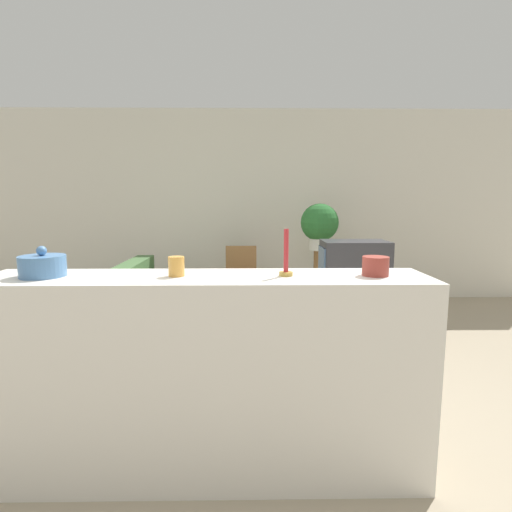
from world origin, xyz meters
name	(u,v)px	position (x,y,z in m)	size (l,w,h in m)	color
ground_plane	(216,429)	(0.00, 0.00, 0.00)	(14.00, 14.00, 0.00)	tan
wall_back	(235,206)	(0.00, 3.43, 1.35)	(9.00, 0.06, 2.70)	silver
couch	(152,315)	(-0.77, 1.57, 0.28)	(0.86, 1.91, 0.77)	#476B3D
tv_stand	(353,317)	(1.30, 1.70, 0.21)	(0.75, 0.58, 0.43)	olive
television	(354,269)	(1.29, 1.70, 0.73)	(0.68, 0.42, 0.60)	#333338
wooden_chair	(241,276)	(0.10, 2.62, 0.48)	(0.44, 0.44, 0.85)	olive
plant_stand	(318,281)	(1.11, 2.71, 0.40)	(0.13, 0.13, 0.80)	olive
potted_plant	(320,224)	(1.11, 2.71, 1.13)	(0.48, 0.48, 0.59)	white
foreground_counter	(208,376)	(0.00, -0.39, 0.53)	(2.24, 0.44, 1.06)	white
decorative_bowl	(43,266)	(-0.81, -0.39, 1.12)	(0.22, 0.22, 0.15)	#4C7AAD
candle_jar	(176,266)	(-0.15, -0.39, 1.11)	(0.08, 0.08, 0.10)	gold
candlestick	(286,261)	(0.40, -0.39, 1.14)	(0.07, 0.07, 0.24)	#B7933D
coffee_tin	(375,266)	(0.85, -0.39, 1.11)	(0.13, 0.13, 0.10)	#99382D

